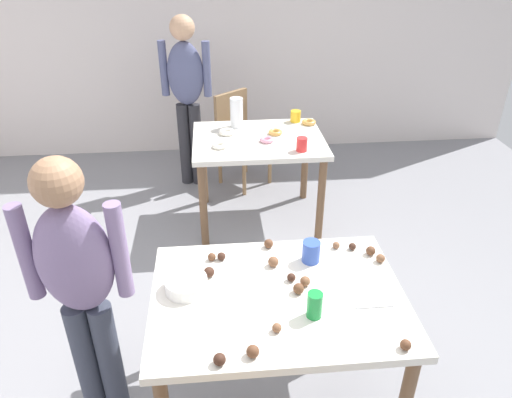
% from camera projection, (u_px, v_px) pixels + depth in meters
% --- Properties ---
extents(ground_plane, '(6.40, 6.40, 0.00)m').
position_uv_depth(ground_plane, '(249.00, 372.00, 2.73)').
color(ground_plane, gray).
extents(wall_back, '(6.40, 0.10, 2.60)m').
position_uv_depth(wall_back, '(223.00, 28.00, 4.84)').
color(wall_back, silver).
rests_on(wall_back, ground_plane).
extents(dining_table_near, '(1.15, 0.84, 0.75)m').
position_uv_depth(dining_table_near, '(278.00, 311.00, 2.23)').
color(dining_table_near, silver).
rests_on(dining_table_near, ground_plane).
extents(dining_table_far, '(1.02, 0.80, 0.75)m').
position_uv_depth(dining_table_far, '(258.00, 151.00, 3.82)').
color(dining_table_far, silver).
rests_on(dining_table_far, ground_plane).
extents(chair_far_table, '(0.56, 0.56, 0.87)m').
position_uv_depth(chair_far_table, '(239.00, 133.00, 4.52)').
color(chair_far_table, olive).
rests_on(chair_far_table, ground_plane).
extents(person_girl_near, '(0.45, 0.22, 1.47)m').
position_uv_depth(person_girl_near, '(80.00, 284.00, 2.05)').
color(person_girl_near, '#383D4C').
rests_on(person_girl_near, ground_plane).
extents(person_adult_far, '(0.46, 0.25, 1.56)m').
position_uv_depth(person_adult_far, '(187.00, 88.00, 4.27)').
color(person_adult_far, '#28282D').
rests_on(person_adult_far, ground_plane).
extents(mixing_bowl, '(0.19, 0.19, 0.06)m').
position_uv_depth(mixing_bowl, '(186.00, 284.00, 2.19)').
color(mixing_bowl, white).
rests_on(mixing_bowl, dining_table_near).
extents(soda_can, '(0.07, 0.07, 0.12)m').
position_uv_depth(soda_can, '(315.00, 305.00, 2.03)').
color(soda_can, '#198438').
rests_on(soda_can, dining_table_near).
extents(fork_near, '(0.17, 0.02, 0.01)m').
position_uv_depth(fork_near, '(375.00, 306.00, 2.11)').
color(fork_near, silver).
rests_on(fork_near, dining_table_near).
extents(cup_near_0, '(0.09, 0.09, 0.11)m').
position_uv_depth(cup_near_0, '(311.00, 252.00, 2.37)').
color(cup_near_0, '#3351B2').
rests_on(cup_near_0, dining_table_near).
extents(cake_ball_0, '(0.04, 0.04, 0.04)m').
position_uv_depth(cake_ball_0, '(291.00, 277.00, 2.25)').
color(cake_ball_0, '#3D2319').
rests_on(cake_ball_0, dining_table_near).
extents(cake_ball_1, '(0.04, 0.04, 0.04)m').
position_uv_depth(cake_ball_1, '(336.00, 245.00, 2.48)').
color(cake_ball_1, brown).
rests_on(cake_ball_1, dining_table_near).
extents(cake_ball_2, '(0.05, 0.05, 0.05)m').
position_uv_depth(cake_ball_2, '(253.00, 351.00, 1.86)').
color(cake_ball_2, brown).
rests_on(cake_ball_2, dining_table_near).
extents(cake_ball_3, '(0.05, 0.05, 0.05)m').
position_uv_depth(cake_ball_3, '(299.00, 289.00, 2.18)').
color(cake_ball_3, brown).
rests_on(cake_ball_3, dining_table_near).
extents(cake_ball_4, '(0.04, 0.04, 0.04)m').
position_uv_depth(cake_ball_4, '(406.00, 345.00, 1.89)').
color(cake_ball_4, brown).
rests_on(cake_ball_4, dining_table_near).
extents(cake_ball_5, '(0.05, 0.05, 0.05)m').
position_uv_depth(cake_ball_5, '(273.00, 262.00, 2.35)').
color(cake_ball_5, brown).
rests_on(cake_ball_5, dining_table_near).
extents(cake_ball_6, '(0.05, 0.05, 0.05)m').
position_uv_depth(cake_ball_6, '(371.00, 251.00, 2.43)').
color(cake_ball_6, brown).
rests_on(cake_ball_6, dining_table_near).
extents(cake_ball_7, '(0.05, 0.05, 0.05)m').
position_uv_depth(cake_ball_7, '(305.00, 281.00, 2.22)').
color(cake_ball_7, brown).
rests_on(cake_ball_7, dining_table_near).
extents(cake_ball_8, '(0.04, 0.04, 0.04)m').
position_uv_depth(cake_ball_8, '(277.00, 328.00, 1.97)').
color(cake_ball_8, brown).
rests_on(cake_ball_8, dining_table_near).
extents(cake_ball_9, '(0.04, 0.04, 0.04)m').
position_uv_depth(cake_ball_9, '(352.00, 246.00, 2.47)').
color(cake_ball_9, '#3D2319').
rests_on(cake_ball_9, dining_table_near).
extents(cake_ball_10, '(0.04, 0.04, 0.04)m').
position_uv_depth(cake_ball_10, '(381.00, 258.00, 2.38)').
color(cake_ball_10, brown).
rests_on(cake_ball_10, dining_table_near).
extents(cake_ball_11, '(0.04, 0.04, 0.04)m').
position_uv_depth(cake_ball_11, '(221.00, 256.00, 2.39)').
color(cake_ball_11, '#3D2319').
rests_on(cake_ball_11, dining_table_near).
extents(cake_ball_12, '(0.04, 0.04, 0.04)m').
position_uv_depth(cake_ball_12, '(212.00, 257.00, 2.39)').
color(cake_ball_12, brown).
rests_on(cake_ball_12, dining_table_near).
extents(cake_ball_13, '(0.05, 0.05, 0.05)m').
position_uv_depth(cake_ball_13, '(269.00, 244.00, 2.48)').
color(cake_ball_13, brown).
rests_on(cake_ball_13, dining_table_near).
extents(cake_ball_14, '(0.05, 0.05, 0.05)m').
position_uv_depth(cake_ball_14, '(209.00, 272.00, 2.28)').
color(cake_ball_14, '#3D2319').
rests_on(cake_ball_14, dining_table_near).
extents(cake_ball_15, '(0.05, 0.05, 0.05)m').
position_uv_depth(cake_ball_15, '(219.00, 359.00, 1.82)').
color(cake_ball_15, '#3D2319').
rests_on(cake_ball_15, dining_table_near).
extents(pitcher_far, '(0.11, 0.11, 0.24)m').
position_uv_depth(pitcher_far, '(237.00, 113.00, 3.91)').
color(pitcher_far, white).
rests_on(pitcher_far, dining_table_far).
extents(cup_far_0, '(0.09, 0.09, 0.10)m').
position_uv_depth(cup_far_0, '(296.00, 116.00, 4.06)').
color(cup_far_0, yellow).
rests_on(cup_far_0, dining_table_far).
extents(cup_far_1, '(0.08, 0.08, 0.10)m').
position_uv_depth(cup_far_1, '(302.00, 144.00, 3.53)').
color(cup_far_1, red).
rests_on(cup_far_1, dining_table_far).
extents(donut_far_0, '(0.13, 0.13, 0.04)m').
position_uv_depth(donut_far_0, '(227.00, 132.00, 3.83)').
color(donut_far_0, white).
rests_on(donut_far_0, dining_table_far).
extents(donut_far_1, '(0.12, 0.12, 0.03)m').
position_uv_depth(donut_far_1, '(309.00, 122.00, 4.02)').
color(donut_far_1, gold).
rests_on(donut_far_1, dining_table_far).
extents(donut_far_2, '(0.11, 0.11, 0.03)m').
position_uv_depth(donut_far_2, '(275.00, 132.00, 3.83)').
color(donut_far_2, gold).
rests_on(donut_far_2, dining_table_far).
extents(donut_far_3, '(0.11, 0.11, 0.03)m').
position_uv_depth(donut_far_3, '(267.00, 140.00, 3.70)').
color(donut_far_3, pink).
rests_on(donut_far_3, dining_table_far).
extents(donut_far_4, '(0.11, 0.11, 0.03)m').
position_uv_depth(donut_far_4, '(220.00, 145.00, 3.60)').
color(donut_far_4, white).
rests_on(donut_far_4, dining_table_far).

